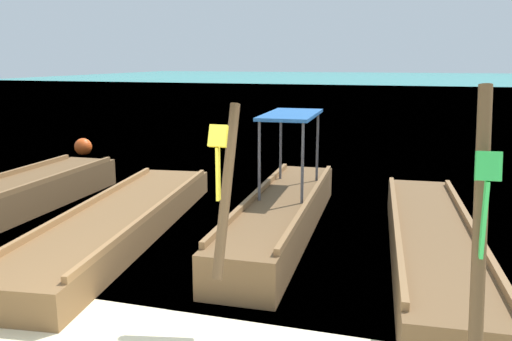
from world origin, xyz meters
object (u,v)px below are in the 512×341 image
Objects in this scene: longtail_boat_orange_ribbon at (120,222)px; mooring_buoy_near at (83,147)px; longtail_boat_green_ribbon at (432,245)px; longtail_boat_red_ribbon at (23,194)px; longtail_boat_yellow_ribbon at (282,213)px.

longtail_boat_orange_ribbon is 13.30× the size of mooring_buoy_near.
mooring_buoy_near is at bearing 128.56° from longtail_boat_orange_ribbon.
longtail_boat_green_ribbon reaches higher than longtail_boat_orange_ribbon.
longtail_boat_red_ribbon is 6.26m from mooring_buoy_near.
longtail_boat_red_ribbon reaches higher than mooring_buoy_near.
longtail_boat_red_ribbon is at bearing 161.95° from longtail_boat_orange_ribbon.
longtail_boat_orange_ribbon reaches higher than longtail_boat_red_ribbon.
longtail_boat_yellow_ribbon is 11.80× the size of mooring_buoy_near.
longtail_boat_yellow_ribbon is at bearing 162.42° from longtail_boat_green_ribbon.
longtail_boat_orange_ribbon is 2.84m from longtail_boat_yellow_ribbon.
longtail_boat_orange_ribbon is 5.18m from longtail_boat_green_ribbon.
longtail_boat_green_ribbon is 12.15× the size of mooring_buoy_near.
longtail_boat_yellow_ribbon is 2.63m from longtail_boat_green_ribbon.
longtail_boat_orange_ribbon is at bearing -18.05° from longtail_boat_red_ribbon.
longtail_boat_yellow_ribbon is at bearing 0.44° from longtail_boat_red_ribbon.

